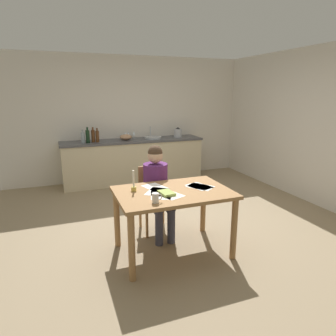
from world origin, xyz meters
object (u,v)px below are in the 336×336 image
at_px(coffee_mug, 156,198).
at_px(wine_glass_near_sink, 134,133).
at_px(dining_table, 173,200).
at_px(candlestick, 134,186).
at_px(wine_glass_by_kettle, 128,134).
at_px(book_magazine, 166,193).
at_px(bottle_wine_red, 93,136).
at_px(mixing_bowl, 126,137).
at_px(person_seated, 157,185).
at_px(bottle_vinegar, 88,136).
at_px(stovetop_kettle, 178,133).
at_px(chair_at_table, 154,195).
at_px(wine_glass_back_left, 125,134).
at_px(bottle_sauce, 97,136).
at_px(sink_unit, 153,137).

bearing_deg(coffee_mug, wine_glass_near_sink, 79.31).
bearing_deg(dining_table, candlestick, 160.53).
bearing_deg(wine_glass_by_kettle, book_magazine, -96.01).
distance_m(dining_table, wine_glass_by_kettle, 3.19).
xyz_separation_m(bottle_wine_red, mixing_bowl, (0.67, 0.06, -0.07)).
bearing_deg(person_seated, bottle_vinegar, 104.27).
bearing_deg(wine_glass_by_kettle, bottle_vinegar, -165.10).
bearing_deg(person_seated, stovetop_kettle, 62.09).
bearing_deg(bottle_vinegar, wine_glass_by_kettle, 14.90).
distance_m(coffee_mug, wine_glass_near_sink, 3.51).
bearing_deg(chair_at_table, dining_table, -88.73).
xyz_separation_m(book_magazine, wine_glass_back_left, (0.28, 3.25, 0.23)).
xyz_separation_m(dining_table, bottle_sauce, (-0.44, 2.94, 0.36)).
bearing_deg(book_magazine, candlestick, 134.31).
height_order(stovetop_kettle, wine_glass_by_kettle, stovetop_kettle).
distance_m(coffee_mug, sink_unit, 3.46).
relative_size(book_magazine, wine_glass_back_left, 1.28).
xyz_separation_m(book_magazine, mixing_bowl, (0.26, 3.13, 0.17)).
relative_size(chair_at_table, book_magazine, 4.44).
distance_m(book_magazine, wine_glass_near_sink, 3.29).
xyz_separation_m(bottle_sauce, wine_glass_near_sink, (0.79, 0.22, -0.01)).
bearing_deg(bottle_vinegar, wine_glass_near_sink, 13.15).
xyz_separation_m(bottle_vinegar, stovetop_kettle, (1.93, 0.08, -0.03)).
bearing_deg(mixing_bowl, bottle_vinegar, -172.25).
xyz_separation_m(bottle_vinegar, wine_glass_near_sink, (0.98, 0.23, -0.02)).
xyz_separation_m(dining_table, book_magazine, (-0.11, -0.09, 0.13)).
height_order(bottle_wine_red, wine_glass_near_sink, bottle_wine_red).
relative_size(dining_table, wine_glass_back_left, 8.42).
relative_size(candlestick, bottle_wine_red, 0.82).
xyz_separation_m(chair_at_table, candlestick, (-0.41, -0.53, 0.34)).
distance_m(chair_at_table, mixing_bowl, 2.41).
relative_size(mixing_bowl, wine_glass_near_sink, 1.63).
height_order(candlestick, stovetop_kettle, stovetop_kettle).
xyz_separation_m(book_magazine, bottle_wine_red, (-0.41, 3.06, 0.24)).
bearing_deg(chair_at_table, bottle_vinegar, 105.19).
height_order(dining_table, book_magazine, book_magazine).
height_order(coffee_mug, candlestick, candlestick).
relative_size(dining_table, bottle_vinegar, 4.25).
bearing_deg(wine_glass_back_left, bottle_wine_red, -164.66).
height_order(dining_table, sink_unit, sink_unit).
xyz_separation_m(dining_table, wine_glass_back_left, (0.16, 3.16, 0.35)).
bearing_deg(stovetop_kettle, bottle_vinegar, -177.69).
xyz_separation_m(coffee_mug, bottle_sauce, (-0.14, 3.22, 0.20)).
relative_size(bottle_sauce, wine_glass_by_kettle, 1.81).
height_order(candlestick, sink_unit, sink_unit).
xyz_separation_m(book_magazine, bottle_sauce, (-0.33, 3.03, 0.24)).
distance_m(chair_at_table, sink_unit, 2.49).
bearing_deg(mixing_bowl, wine_glass_near_sink, 31.27).
height_order(mixing_bowl, stovetop_kettle, stovetop_kettle).
bearing_deg(dining_table, bottle_sauce, 98.59).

